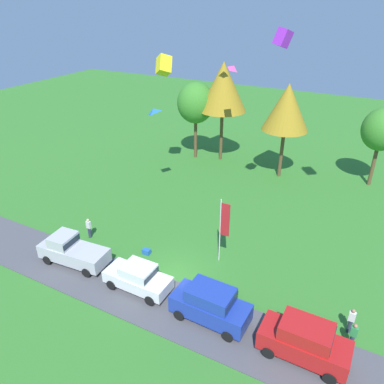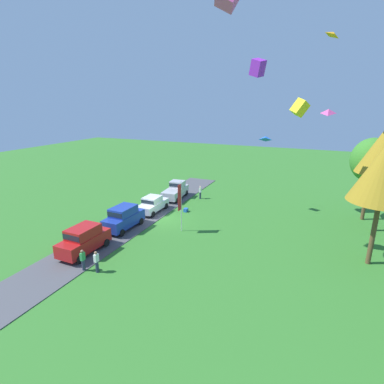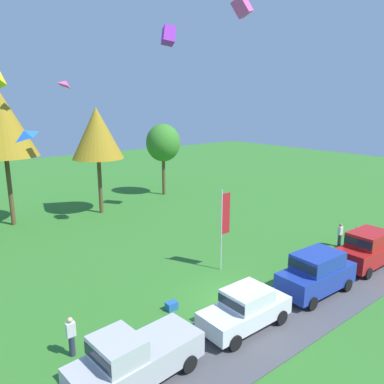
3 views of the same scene
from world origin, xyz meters
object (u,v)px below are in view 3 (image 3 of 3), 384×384
object	(u,v)px
car_sedan_mid_row	(246,307)
flag_banner	(224,219)
car_suv_by_flagpole	(317,272)
tree_far_right	(163,143)
cooler_box	(172,306)
kite_box_low_drifter	(242,7)
car_suv_near_entrance	(368,248)
car_pickup_far_end	(132,359)
person_on_lawn	(356,238)
kite_diamond_topmost	(66,83)
person_watching_sky	(71,336)
tree_far_left	(2,124)
tree_center_back	(97,133)
kite_box_trailing_tail	(169,35)
kite_diamond_over_trees	(24,134)
person_beside_suv	(340,235)

from	to	relation	value
car_sedan_mid_row	flag_banner	bearing A→B (deg)	55.50
car_suv_by_flagpole	tree_far_right	xyz separation A→B (m)	(6.54, 23.71, 4.46)
cooler_box	car_suv_by_flagpole	bearing A→B (deg)	-27.17
tree_far_right	kite_box_low_drifter	world-z (taller)	kite_box_low_drifter
car_suv_near_entrance	kite_box_low_drifter	xyz separation A→B (m)	(0.84, 12.16, 15.99)
car_pickup_far_end	person_on_lawn	xyz separation A→B (m)	(18.59, 1.58, -0.23)
kite_diamond_topmost	flag_banner	bearing A→B (deg)	-69.09
person_watching_sky	cooler_box	bearing A→B (deg)	3.32
tree_far_left	car_suv_by_flagpole	bearing A→B (deg)	-67.36
kite_diamond_topmost	person_watching_sky	bearing A→B (deg)	-112.82
car_sedan_mid_row	kite_diamond_topmost	bearing A→B (deg)	93.16
person_watching_sky	tree_far_left	xyz separation A→B (m)	(2.58, 19.50, 7.46)
car_sedan_mid_row	person_watching_sky	bearing A→B (deg)	155.84
car_pickup_far_end	person_on_lawn	bearing A→B (deg)	4.86
tree_center_back	kite_box_trailing_tail	xyz separation A→B (m)	(1.40, -9.23, 7.13)
car_sedan_mid_row	kite_diamond_over_trees	bearing A→B (deg)	117.06
car_sedan_mid_row	kite_diamond_topmost	distance (m)	19.99
kite_diamond_topmost	person_on_lawn	bearing A→B (deg)	-48.28
kite_diamond_topmost	cooler_box	bearing A→B (deg)	-93.11
cooler_box	kite_diamond_over_trees	bearing A→B (deg)	117.24
tree_far_left	kite_box_low_drifter	world-z (taller)	kite_box_low_drifter
person_on_lawn	person_beside_suv	bearing A→B (deg)	102.40
person_beside_suv	tree_far_left	size ratio (longest dim) A/B	0.16
car_pickup_far_end	car_suv_by_flagpole	size ratio (longest dim) A/B	1.10
tree_far_right	flag_banner	distance (m)	20.21
car_sedan_mid_row	tree_far_left	bearing A→B (deg)	100.70
tree_center_back	kite_box_low_drifter	world-z (taller)	kite_box_low_drifter
cooler_box	kite_box_trailing_tail	distance (m)	17.82
car_suv_near_entrance	kite_diamond_topmost	world-z (taller)	kite_diamond_topmost
car_suv_near_entrance	car_sedan_mid_row	bearing A→B (deg)	178.79
person_on_lawn	kite_box_trailing_tail	distance (m)	19.03
car_sedan_mid_row	tree_far_left	size ratio (longest dim) A/B	0.40
flag_banner	kite_box_trailing_tail	world-z (taller)	kite_box_trailing_tail
car_suv_by_flagpole	kite_box_trailing_tail	world-z (taller)	kite_box_trailing_tail
car_suv_near_entrance	tree_center_back	size ratio (longest dim) A/B	0.48
person_beside_suv	flag_banner	distance (m)	9.62
car_suv_near_entrance	kite_diamond_over_trees	xyz separation A→B (m)	(-16.34, 11.39, 7.06)
kite_diamond_over_trees	person_beside_suv	bearing A→B (deg)	-24.77
cooler_box	kite_box_low_drifter	world-z (taller)	kite_box_low_drifter
car_pickup_far_end	person_beside_suv	size ratio (longest dim) A/B	3.00
person_watching_sky	tree_far_left	bearing A→B (deg)	82.45
tree_center_back	kite_diamond_over_trees	size ratio (longest dim) A/B	9.40
car_suv_by_flagpole	person_watching_sky	size ratio (longest dim) A/B	2.72
person_on_lawn	car_pickup_far_end	bearing A→B (deg)	-175.14
kite_box_trailing_tail	kite_box_low_drifter	bearing A→B (deg)	-0.88
person_on_lawn	cooler_box	xyz separation A→B (m)	(-14.52, 1.72, -0.68)
tree_far_left	tree_far_right	xyz separation A→B (m)	(16.03, 0.97, -2.58)
tree_center_back	tree_far_right	distance (m)	9.08
car_suv_near_entrance	person_watching_sky	bearing A→B (deg)	169.33
car_suv_by_flagpole	kite_diamond_topmost	size ratio (longest dim) A/B	5.01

